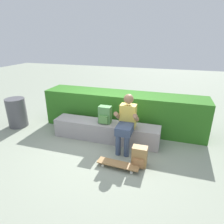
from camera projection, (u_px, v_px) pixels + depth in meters
The scene contains 8 objects.
ground_plane at pixel (101, 146), 4.35m from camera, with size 24.00×24.00×0.00m, color gray.
bench_main at pixel (106, 131), 4.55m from camera, with size 2.50×0.46×0.44m.
person_skater at pixel (126, 121), 4.06m from camera, with size 0.49×0.62×1.19m.
skateboard_near_person at pixel (118, 164), 3.60m from camera, with size 0.81×0.25×0.09m.
backpack_on_bench at pixel (105, 115), 4.40m from camera, with size 0.28×0.23×0.40m.
backpack_on_ground at pixel (139, 157), 3.62m from camera, with size 0.28×0.23×0.40m.
hedge_row at pixel (123, 111), 5.08m from camera, with size 4.16×0.75×0.96m.
trash_bin at pixel (17, 112), 5.20m from camera, with size 0.49×0.49×0.78m.
Camera 1 is at (1.35, -3.53, 2.29)m, focal length 30.90 mm.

